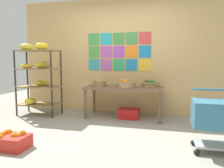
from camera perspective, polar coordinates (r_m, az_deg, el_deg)
name	(u,v)px	position (r m, az deg, el deg)	size (l,w,h in m)	color
ground	(98,136)	(3.50, -3.89, -13.87)	(9.38, 9.38, 0.00)	gray
back_wall_with_art	(120,56)	(4.95, 2.17, 7.52)	(4.83, 0.07, 2.62)	tan
banana_shelf_unit	(37,74)	(4.97, -19.41, 2.47)	(0.91, 0.53, 1.59)	#2E2628
display_table	(124,90)	(4.46, 3.18, -1.68)	(1.63, 0.69, 0.66)	brown
fruit_basket_back_right	(99,83)	(4.49, -3.45, 0.28)	(0.31, 0.31, 0.16)	#997548
fruit_basket_back_left	(126,84)	(4.30, 3.81, 0.02)	(0.40, 0.40, 0.17)	#9B7D4C
fruit_basket_right	(150,84)	(4.51, 10.24, 0.05)	(0.40, 0.40, 0.15)	olive
produce_crate_under_table	(129,113)	(4.52, 4.50, -7.90)	(0.42, 0.32, 0.20)	red
orange_crate_foreground	(12,141)	(3.31, -25.24, -13.69)	(0.43, 0.33, 0.25)	red
shopping_cart	(215,116)	(3.10, 25.94, -7.86)	(0.55, 0.47, 0.82)	black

